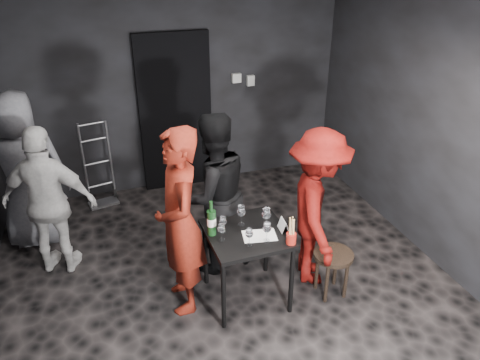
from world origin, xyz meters
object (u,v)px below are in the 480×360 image
object	(u,v)px
bystander_cream	(49,198)
breadstick_cup	(292,231)
woman_black	(212,184)
wine_bottle	(212,222)
stool	(333,261)
bystander_grey	(23,158)
server_red	(179,207)
tasting_table	(247,241)
hand_truck	(101,187)
man_maroon	(317,203)

from	to	relation	value
bystander_cream	breadstick_cup	bearing A→B (deg)	166.65
woman_black	wine_bottle	distance (m)	0.56
stool	bystander_grey	distance (m)	3.38
server_red	tasting_table	bearing A→B (deg)	79.17
stool	hand_truck	bearing A→B (deg)	128.31
woman_black	breadstick_cup	bearing A→B (deg)	104.33
stool	wine_bottle	world-z (taller)	wine_bottle
stool	woman_black	bearing A→B (deg)	140.09
hand_truck	wine_bottle	bearing A→B (deg)	-80.72
tasting_table	bystander_cream	bearing A→B (deg)	148.79
tasting_table	stool	distance (m)	0.87
breadstick_cup	tasting_table	bearing A→B (deg)	137.73
hand_truck	server_red	distance (m)	2.46
stool	woman_black	world-z (taller)	woman_black
man_maroon	bystander_grey	world-z (taller)	bystander_grey
server_red	bystander_cream	bearing A→B (deg)	-127.67
bystander_cream	woman_black	bearing A→B (deg)	-175.88
hand_truck	woman_black	bearing A→B (deg)	-71.23
server_red	bystander_cream	distance (m)	1.46
bystander_grey	breadstick_cup	xyz separation A→B (m)	(2.26, -1.93, -0.17)
man_maroon	bystander_grey	xyz separation A→B (m)	(-2.70, 1.55, 0.18)
stool	woman_black	size ratio (longest dim) A/B	0.24
man_maroon	bystander_grey	distance (m)	3.12
bystander_cream	wine_bottle	distance (m)	1.70
woman_black	bystander_grey	size ratio (longest dim) A/B	0.92
hand_truck	man_maroon	bearing A→B (deg)	-61.29
woman_black	man_maroon	world-z (taller)	woman_black
bystander_grey	wine_bottle	world-z (taller)	bystander_grey
wine_bottle	tasting_table	bearing A→B (deg)	-12.31
tasting_table	wine_bottle	size ratio (longest dim) A/B	2.23
tasting_table	stool	xyz separation A→B (m)	(0.80, -0.20, -0.27)
man_maroon	hand_truck	bearing A→B (deg)	58.09
hand_truck	breadstick_cup	size ratio (longest dim) A/B	4.00
server_red	breadstick_cup	size ratio (longest dim) A/B	7.67
man_maroon	bystander_cream	world-z (taller)	man_maroon
woman_black	man_maroon	bearing A→B (deg)	137.39
wine_bottle	bystander_grey	bearing A→B (deg)	136.11
stool	bystander_grey	world-z (taller)	bystander_grey
stool	breadstick_cup	bearing A→B (deg)	-170.65
wine_bottle	breadstick_cup	distance (m)	0.71
tasting_table	bystander_grey	size ratio (longest dim) A/B	0.36
woman_black	wine_bottle	size ratio (longest dim) A/B	5.71
woman_black	breadstick_cup	distance (m)	1.00
woman_black	man_maroon	xyz separation A→B (m)	(0.90, -0.50, -0.10)
man_maroon	wine_bottle	bearing A→B (deg)	108.78
server_red	wine_bottle	xyz separation A→B (m)	(0.27, -0.06, -0.17)
stool	bystander_cream	size ratio (longest dim) A/B	0.28
tasting_table	stool	size ratio (longest dim) A/B	1.60
wine_bottle	breadstick_cup	bearing A→B (deg)	-29.37
server_red	woman_black	bearing A→B (deg)	139.71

